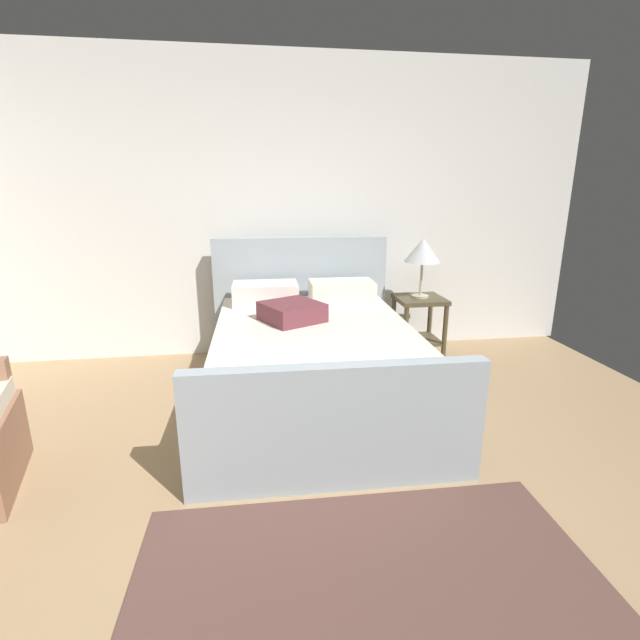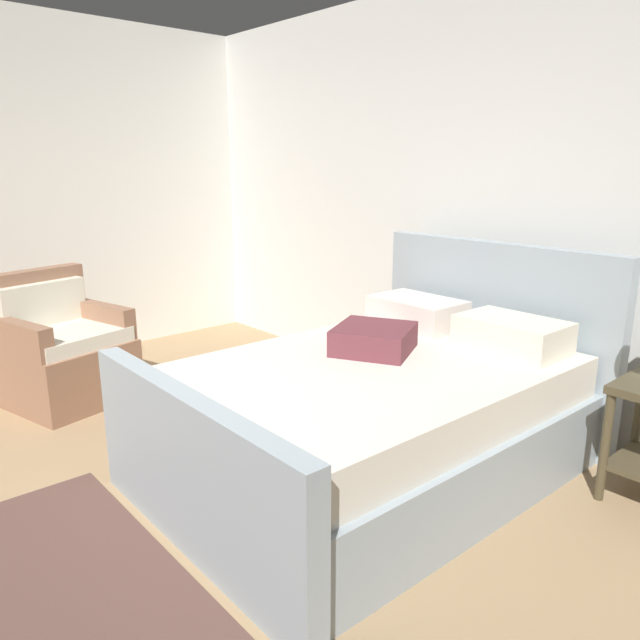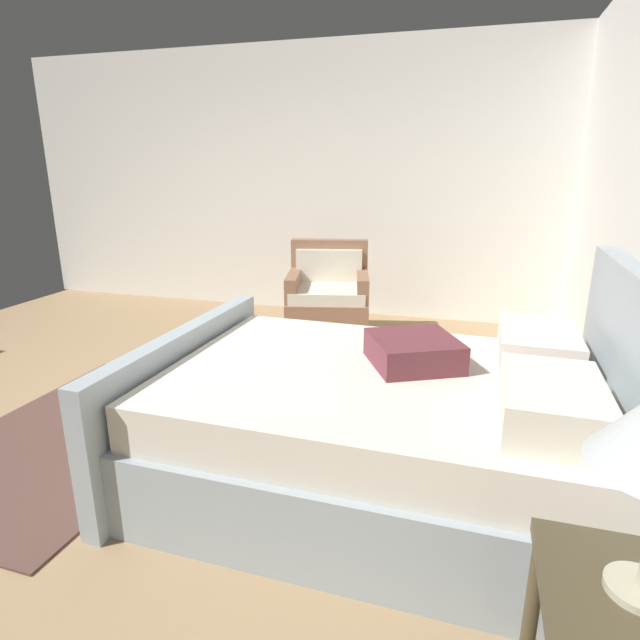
# 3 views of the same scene
# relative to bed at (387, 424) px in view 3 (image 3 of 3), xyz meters

# --- Properties ---
(ground_plane) EXTENTS (5.95, 5.95, 0.02)m
(ground_plane) POSITION_rel_bed_xyz_m (-0.18, -1.77, -0.36)
(ground_plane) COLOR tan
(wall_side_left) EXTENTS (0.12, 6.07, 2.78)m
(wall_side_left) POSITION_rel_bed_xyz_m (-3.22, -1.77, 1.04)
(wall_side_left) COLOR white
(wall_side_left) RESTS_ON ground
(bed) EXTENTS (1.67, 2.26, 1.16)m
(bed) POSITION_rel_bed_xyz_m (0.00, 0.00, 0.00)
(bed) COLOR #9EACB5
(bed) RESTS_ON ground
(armchair) EXTENTS (0.88, 0.87, 0.90)m
(armchair) POSITION_rel_bed_xyz_m (-2.17, -0.91, 0.00)
(armchair) COLOR #93674D
(armchair) RESTS_ON ground
(area_rug) EXTENTS (2.02, 1.31, 0.01)m
(area_rug) POSITION_rel_bed_xyz_m (0.00, -1.86, -0.34)
(area_rug) COLOR brown
(area_rug) RESTS_ON ground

